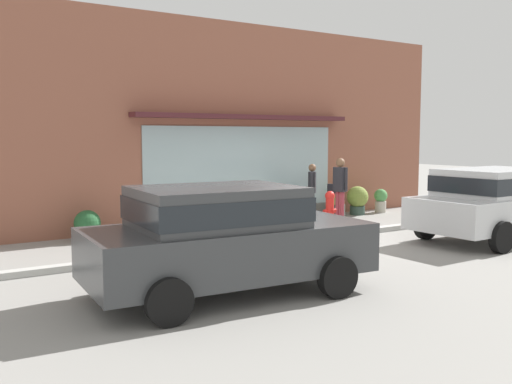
% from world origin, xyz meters
% --- Properties ---
extents(ground_plane, '(60.00, 60.00, 0.00)m').
position_xyz_m(ground_plane, '(0.00, 0.00, 0.00)').
color(ground_plane, gray).
extents(curb_strip, '(14.00, 0.24, 0.12)m').
position_xyz_m(curb_strip, '(0.00, -0.20, 0.06)').
color(curb_strip, '#B2B2AD').
rests_on(curb_strip, ground_plane).
extents(storefront, '(14.00, 0.81, 5.37)m').
position_xyz_m(storefront, '(0.00, 3.19, 2.63)').
color(storefront, '#935642').
rests_on(storefront, ground_plane).
extents(fire_hydrant, '(0.39, 0.36, 0.95)m').
position_xyz_m(fire_hydrant, '(1.33, 0.96, 0.49)').
color(fire_hydrant, red).
rests_on(fire_hydrant, ground_plane).
extents(pedestrian_with_handbag, '(0.26, 0.63, 1.77)m').
position_xyz_m(pedestrian_with_handbag, '(1.98, 1.33, 1.03)').
color(pedestrian_with_handbag, '#8E333D').
rests_on(pedestrian_with_handbag, ground_plane).
extents(pedestrian_passerby, '(0.35, 0.36, 1.58)m').
position_xyz_m(pedestrian_passerby, '(1.75, 2.22, 0.92)').
color(pedestrian_passerby, '#475675').
rests_on(pedestrian_passerby, ground_plane).
extents(parked_car_silver, '(4.53, 2.14, 1.62)m').
position_xyz_m(parked_car_silver, '(3.43, -2.43, 0.92)').
color(parked_car_silver, silver).
rests_on(parked_car_silver, ground_plane).
extents(parked_car_dark_gray, '(4.30, 2.29, 1.62)m').
position_xyz_m(parked_car_dark_gray, '(-4.05, -3.00, 0.91)').
color(parked_car_dark_gray, '#383A3D').
rests_on(parked_car_dark_gray, ground_plane).
extents(potted_plant_trailing_edge, '(0.41, 0.41, 0.73)m').
position_xyz_m(potted_plant_trailing_edge, '(4.59, 2.39, 0.39)').
color(potted_plant_trailing_edge, '#B7B2A3').
rests_on(potted_plant_trailing_edge, ground_plane).
extents(potted_plant_low_front, '(0.42, 0.42, 0.57)m').
position_xyz_m(potted_plant_low_front, '(0.87, 2.57, 0.30)').
color(potted_plant_low_front, '#33473D').
rests_on(potted_plant_low_front, ground_plane).
extents(potted_plant_corner_tall, '(0.64, 0.64, 0.86)m').
position_xyz_m(potted_plant_corner_tall, '(3.65, 2.42, 0.47)').
color(potted_plant_corner_tall, '#33473D').
rests_on(potted_plant_corner_tall, ground_plane).
extents(potted_plant_window_left, '(0.59, 0.59, 0.70)m').
position_xyz_m(potted_plant_window_left, '(-4.46, 2.48, 0.35)').
color(potted_plant_window_left, '#33473D').
rests_on(potted_plant_window_left, ground_plane).
extents(potted_plant_window_center, '(0.35, 0.35, 0.92)m').
position_xyz_m(potted_plant_window_center, '(-0.11, 2.22, 0.44)').
color(potted_plant_window_center, '#B7B2A3').
rests_on(potted_plant_window_center, ground_plane).
extents(potted_plant_near_hydrant, '(0.42, 0.42, 1.04)m').
position_xyz_m(potted_plant_near_hydrant, '(2.73, 2.25, 0.49)').
color(potted_plant_near_hydrant, '#33473D').
rests_on(potted_plant_near_hydrant, ground_plane).
extents(potted_plant_window_right, '(0.33, 0.33, 0.68)m').
position_xyz_m(potted_plant_window_right, '(-1.23, 2.56, 0.39)').
color(potted_plant_window_right, '#9E6042').
rests_on(potted_plant_window_right, ground_plane).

